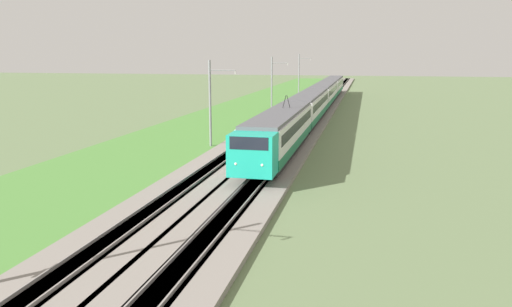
{
  "coord_description": "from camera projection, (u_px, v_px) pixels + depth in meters",
  "views": [
    {
      "loc": [
        -8.24,
        -10.93,
        8.4
      ],
      "look_at": [
        22.34,
        -4.13,
        2.18
      ],
      "focal_mm": 35.0,
      "sensor_mm": 36.0,
      "label": 1
    }
  ],
  "objects": [
    {
      "name": "track_adjacent",
      "position": [
        307.0,
        126.0,
        58.81
      ],
      "size": [
        240.0,
        1.57,
        0.45
      ],
      "color": "#4C4238",
      "rests_on": "ground"
    },
    {
      "name": "track_main",
      "position": [
        272.0,
        125.0,
        59.69
      ],
      "size": [
        240.0,
        1.57,
        0.45
      ],
      "color": "#4C4238",
      "rests_on": "ground"
    },
    {
      "name": "grass_verge",
      "position": [
        215.0,
        124.0,
        61.23
      ],
      "size": [
        240.0,
        13.2,
        0.12
      ],
      "color": "#4C8438",
      "rests_on": "ground"
    },
    {
      "name": "passenger_train",
      "position": [
        318.0,
        98.0,
        70.56
      ],
      "size": [
        84.24,
        3.01,
        4.95
      ],
      "rotation": [
        0.0,
        0.0,
        3.14
      ],
      "color": "#19A88E",
      "rests_on": "ground"
    },
    {
      "name": "ballast_adjacent",
      "position": [
        307.0,
        126.0,
        58.82
      ],
      "size": [
        240.0,
        4.4,
        0.3
      ],
      "color": "gray",
      "rests_on": "ground"
    },
    {
      "name": "ballast_main",
      "position": [
        272.0,
        125.0,
        59.7
      ],
      "size": [
        240.0,
        4.4,
        0.3
      ],
      "color": "gray",
      "rests_on": "ground"
    },
    {
      "name": "catenary_mast_far",
      "position": [
        272.0,
        84.0,
        73.85
      ],
      "size": [
        0.22,
        2.56,
        8.1
      ],
      "color": "slate",
      "rests_on": "ground"
    },
    {
      "name": "catenary_mast_mid",
      "position": [
        211.0,
        103.0,
        45.2
      ],
      "size": [
        0.22,
        2.56,
        7.93
      ],
      "color": "slate",
      "rests_on": "ground"
    },
    {
      "name": "catenary_mast_distant",
      "position": [
        299.0,
        74.0,
        102.47
      ],
      "size": [
        0.22,
        2.56,
        8.54
      ],
      "color": "slate",
      "rests_on": "ground"
    }
  ]
}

